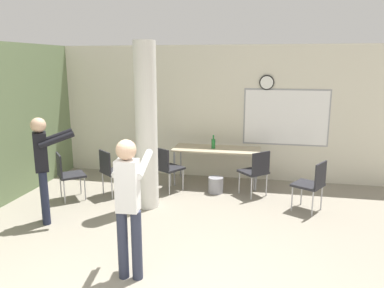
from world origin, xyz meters
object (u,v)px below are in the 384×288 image
chair_by_left_wall (67,172)px  chair_mid_room (312,182)px  folding_table (216,151)px  chair_near_pillar (112,169)px  chair_table_right (256,170)px  chair_table_left (167,166)px  person_playing_front (129,198)px  person_watching_back (43,162)px  bottle_on_table (213,143)px

chair_by_left_wall → chair_mid_room: size_ratio=1.00×
folding_table → chair_near_pillar: chair_near_pillar is taller
chair_near_pillar → chair_table_right: (2.63, 0.49, 0.00)m
chair_table_left → person_playing_front: (0.36, -2.94, 0.46)m
chair_near_pillar → person_watching_back: bearing=-111.2°
chair_mid_room → chair_table_left: bearing=169.5°
chair_by_left_wall → chair_table_left: size_ratio=1.00×
chair_near_pillar → person_playing_front: 2.88m
folding_table → bottle_on_table: bottle_on_table is taller
chair_near_pillar → person_playing_front: size_ratio=0.53×
bottle_on_table → person_playing_front: (-0.44, -3.57, 0.12)m
chair_table_left → person_playing_front: size_ratio=0.53×
bottle_on_table → chair_mid_room: 2.16m
chair_table_left → chair_mid_room: same height
bottle_on_table → chair_table_left: (-0.80, -0.64, -0.34)m
folding_table → bottle_on_table: 0.17m
bottle_on_table → person_playing_front: 3.60m
chair_near_pillar → person_watching_back: size_ratio=0.53×
chair_by_left_wall → chair_near_pillar: (0.69, 0.37, 0.00)m
chair_by_left_wall → chair_table_right: same height
chair_mid_room → chair_by_left_wall: bearing=-176.1°
folding_table → person_watching_back: bearing=-134.4°
folding_table → bottle_on_table: bearing=-177.2°
folding_table → person_playing_front: bearing=-98.1°
chair_table_right → chair_by_left_wall: bearing=-165.6°
bottle_on_table → chair_by_left_wall: size_ratio=0.31×
folding_table → person_watching_back: size_ratio=1.05×
bottle_on_table → chair_table_left: bearing=-141.6°
folding_table → chair_table_right: size_ratio=2.00×
bottle_on_table → person_playing_front: person_playing_front is taller
bottle_on_table → chair_table_right: (0.88, -0.56, -0.34)m
chair_by_left_wall → chair_near_pillar: size_ratio=1.00×
folding_table → chair_table_right: 1.01m
folding_table → chair_near_pillar: bearing=-150.0°
bottle_on_table → person_watching_back: 3.29m
chair_table_left → chair_by_left_wall: bearing=-154.6°
chair_near_pillar → chair_mid_room: 3.57m
chair_table_left → chair_mid_room: bearing=-10.5°
chair_by_left_wall → person_watching_back: (0.18, -0.96, 0.46)m
folding_table → chair_mid_room: chair_mid_room is taller
bottle_on_table → chair_table_left: 1.08m
chair_near_pillar → chair_mid_room: same height
chair_by_left_wall → person_playing_front: person_playing_front is taller
person_watching_back → person_playing_front: size_ratio=1.00×
chair_by_left_wall → chair_table_left: (1.64, 0.78, 0.00)m
folding_table → person_playing_front: (-0.51, -3.58, 0.27)m
person_playing_front → bottle_on_table: bearing=82.9°
chair_mid_room → chair_table_right: (-0.94, 0.56, 0.00)m
chair_table_left → person_playing_front: bearing=-83.0°
chair_table_right → chair_near_pillar: bearing=-169.5°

